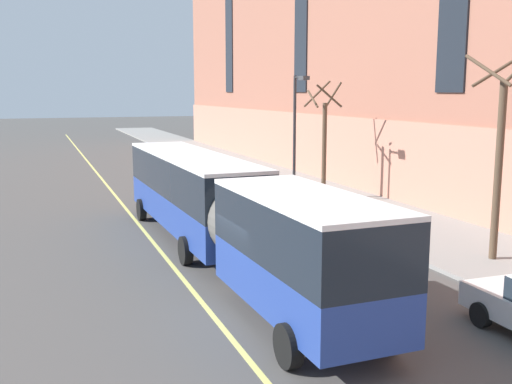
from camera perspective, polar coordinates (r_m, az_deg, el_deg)
The scene contains 11 objects.
ground_plane at distance 16.91m, azimuth 0.32°, elevation -10.92°, with size 260.00×260.00×0.00m, color #4C4947.
sidewalk at distance 24.16m, azimuth 19.60°, elevation -5.01°, with size 5.79×160.00×0.15m, color gray.
city_bus at distance 20.80m, azimuth -3.50°, elevation -1.27°, with size 3.15×19.72×3.46m.
parked_car_champagne_0 at distance 43.23m, azimuth -5.37°, elevation 2.67°, with size 2.01×4.77×1.56m.
parked_car_champagne_1 at distance 36.67m, azimuth -2.38°, elevation 1.48°, with size 2.06×4.49×1.56m.
parked_car_white_3 at distance 26.78m, azimuth 4.36°, elevation -1.53°, with size 2.03×4.75×1.56m.
street_tree_mid_block at distance 22.00m, azimuth 22.09°, elevation 3.17°, with size 2.00×2.00×7.15m.
street_tree_far_uptown at distance 32.85m, azimuth 6.49°, elevation 5.08°, with size 1.70×1.79×6.37m.
street_lamp at distance 31.57m, azimuth 3.87°, elevation 6.43°, with size 0.36×1.48×6.59m.
fire_hydrant at distance 24.68m, azimuth 11.58°, elevation -3.35°, with size 0.42×0.24×0.72m.
lane_centerline at distance 19.24m, azimuth -6.81°, elevation -8.41°, with size 0.16×140.00×0.01m, color #E0D66B.
Camera 1 is at (-5.60, -14.83, 5.91)m, focal length 42.00 mm.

